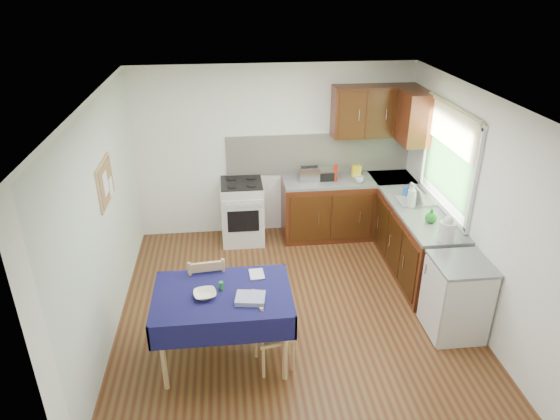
{
  "coord_description": "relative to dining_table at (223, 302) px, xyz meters",
  "views": [
    {
      "loc": [
        -0.68,
        -4.73,
        3.62
      ],
      "look_at": [
        -0.13,
        0.18,
        1.24
      ],
      "focal_mm": 32.0,
      "sensor_mm": 36.0,
      "label": 1
    }
  ],
  "objects": [
    {
      "name": "floor",
      "position": [
        0.79,
        0.71,
        -0.71
      ],
      "size": [
        4.2,
        4.2,
        0.0
      ],
      "primitive_type": "plane",
      "color": "#4D2414",
      "rests_on": "ground"
    },
    {
      "name": "ceiling",
      "position": [
        0.79,
        0.71,
        1.79
      ],
      "size": [
        4.0,
        4.2,
        0.02
      ],
      "primitive_type": "cube",
      "color": "silver",
      "rests_on": "wall_back"
    },
    {
      "name": "wall_back",
      "position": [
        0.79,
        2.81,
        0.54
      ],
      "size": [
        4.0,
        0.02,
        2.5
      ],
      "primitive_type": "cube",
      "color": "white",
      "rests_on": "ground"
    },
    {
      "name": "wall_front",
      "position": [
        0.79,
        -1.39,
        0.54
      ],
      "size": [
        4.0,
        0.02,
        2.5
      ],
      "primitive_type": "cube",
      "color": "white",
      "rests_on": "ground"
    },
    {
      "name": "wall_left",
      "position": [
        -1.21,
        0.71,
        0.54
      ],
      "size": [
        0.02,
        4.2,
        2.5
      ],
      "primitive_type": "cube",
      "color": "silver",
      "rests_on": "ground"
    },
    {
      "name": "wall_right",
      "position": [
        2.79,
        0.71,
        0.54
      ],
      "size": [
        0.02,
        4.2,
        2.5
      ],
      "primitive_type": "cube",
      "color": "white",
      "rests_on": "ground"
    },
    {
      "name": "base_cabinets",
      "position": [
        2.15,
        1.97,
        -0.28
      ],
      "size": [
        1.9,
        2.3,
        0.86
      ],
      "color": "#381A09",
      "rests_on": "ground"
    },
    {
      "name": "worktop_back",
      "position": [
        1.84,
        2.51,
        0.17
      ],
      "size": [
        1.9,
        0.6,
        0.04
      ],
      "primitive_type": "cube",
      "color": "slate",
      "rests_on": "base_cabinets"
    },
    {
      "name": "worktop_right",
      "position": [
        2.49,
        1.36,
        0.17
      ],
      "size": [
        0.6,
        1.7,
        0.04
      ],
      "primitive_type": "cube",
      "color": "slate",
      "rests_on": "base_cabinets"
    },
    {
      "name": "worktop_corner",
      "position": [
        2.49,
        2.51,
        0.17
      ],
      "size": [
        0.6,
        0.6,
        0.04
      ],
      "primitive_type": "cube",
      "color": "slate",
      "rests_on": "base_cabinets"
    },
    {
      "name": "splashback",
      "position": [
        1.44,
        2.8,
        0.49
      ],
      "size": [
        2.7,
        0.02,
        0.6
      ],
      "primitive_type": "cube",
      "color": "beige",
      "rests_on": "wall_back"
    },
    {
      "name": "upper_cabinets",
      "position": [
        2.32,
        2.51,
        1.14
      ],
      "size": [
        1.2,
        0.85,
        0.7
      ],
      "color": "#381A09",
      "rests_on": "wall_back"
    },
    {
      "name": "stove",
      "position": [
        0.29,
        2.51,
        -0.25
      ],
      "size": [
        0.6,
        0.61,
        0.92
      ],
      "color": "silver",
      "rests_on": "ground"
    },
    {
      "name": "window",
      "position": [
        2.76,
        1.41,
        0.95
      ],
      "size": [
        0.04,
        1.48,
        1.26
      ],
      "color": "#255021",
      "rests_on": "wall_right"
    },
    {
      "name": "fridge",
      "position": [
        2.49,
        0.16,
        -0.26
      ],
      "size": [
        0.58,
        0.6,
        0.89
      ],
      "color": "silver",
      "rests_on": "ground"
    },
    {
      "name": "corkboard",
      "position": [
        -1.18,
        1.01,
        0.89
      ],
      "size": [
        0.04,
        0.62,
        0.47
      ],
      "color": "tan",
      "rests_on": "wall_left"
    },
    {
      "name": "dining_table",
      "position": [
        0.0,
        0.0,
        0.0
      ],
      "size": [
        1.34,
        0.9,
        0.81
      ],
      "rotation": [
        0.0,
        0.0,
        -0.17
      ],
      "color": "#100F3F",
      "rests_on": "ground"
    },
    {
      "name": "chair_far",
      "position": [
        -0.17,
        0.51,
        -0.2
      ],
      "size": [
        0.46,
        0.46,
        0.95
      ],
      "rotation": [
        0.0,
        0.0,
        3.24
      ],
      "color": "tan",
      "rests_on": "ground"
    },
    {
      "name": "chair_near",
      "position": [
        0.44,
        -0.15,
        -0.26
      ],
      "size": [
        0.43,
        0.43,
        0.84
      ],
      "rotation": [
        0.0,
        0.0,
        1.76
      ],
      "color": "tan",
      "rests_on": "ground"
    },
    {
      "name": "toaster",
      "position": [
        1.26,
        2.52,
        0.3
      ],
      "size": [
        0.29,
        0.18,
        0.22
      ],
      "rotation": [
        0.0,
        0.0,
        0.14
      ],
      "color": "silver",
      "rests_on": "worktop_back"
    },
    {
      "name": "sandwich_press",
      "position": [
        1.5,
        2.55,
        0.27
      ],
      "size": [
        0.27,
        0.23,
        0.16
      ],
      "rotation": [
        0.0,
        0.0,
        0.16
      ],
      "color": "black",
      "rests_on": "worktop_back"
    },
    {
      "name": "sauce_bottle",
      "position": [
        1.63,
        2.46,
        0.32
      ],
      "size": [
        0.06,
        0.06,
        0.24
      ],
      "primitive_type": "cylinder",
      "color": "red",
      "rests_on": "worktop_back"
    },
    {
      "name": "yellow_packet",
      "position": [
        1.97,
        2.6,
        0.28
      ],
      "size": [
        0.13,
        0.09,
        0.17
      ],
      "primitive_type": "cube",
      "rotation": [
        0.0,
        0.0,
        -0.07
      ],
      "color": "yellow",
      "rests_on": "worktop_back"
    },
    {
      "name": "dish_rack",
      "position": [
        2.52,
        1.64,
        0.22
      ],
      "size": [
        0.46,
        0.35,
        0.22
      ],
      "rotation": [
        0.0,
        0.0,
        -0.25
      ],
      "color": "gray",
      "rests_on": "worktop_right"
    },
    {
      "name": "kettle",
      "position": [
        2.49,
        0.61,
        0.33
      ],
      "size": [
        0.18,
        0.18,
        0.3
      ],
      "color": "silver",
      "rests_on": "worktop_right"
    },
    {
      "name": "cup",
      "position": [
        1.95,
        2.36,
        0.24
      ],
      "size": [
        0.16,
        0.16,
        0.09
      ],
      "primitive_type": "imported",
      "rotation": [
        0.0,
        0.0,
        -0.43
      ],
      "color": "silver",
      "rests_on": "worktop_back"
    },
    {
      "name": "soap_bottle_a",
      "position": [
        2.4,
        1.49,
        0.36
      ],
      "size": [
        0.15,
        0.15,
        0.33
      ],
      "primitive_type": "imported",
      "rotation": [
        0.0,
        0.0,
        0.2
      ],
      "color": "silver",
      "rests_on": "worktop_right"
    },
    {
      "name": "soap_bottle_b",
      "position": [
        2.45,
        1.81,
        0.28
      ],
      "size": [
        0.1,
        0.1,
        0.17
      ],
      "primitive_type": "imported",
      "rotation": [
        0.0,
        0.0,
        2.07
      ],
      "color": "blue",
      "rests_on": "worktop_right"
    },
    {
      "name": "soap_bottle_c",
      "position": [
        2.49,
        1.05,
        0.28
      ],
      "size": [
        0.15,
        0.15,
        0.18
      ],
      "primitive_type": "imported",
      "rotation": [
        0.0,
        0.0,
        3.21
      ],
      "color": "#238324",
      "rests_on": "worktop_right"
    },
    {
      "name": "plate_bowl",
      "position": [
        -0.16,
        -0.04,
        0.13
      ],
      "size": [
        0.25,
        0.25,
        0.05
      ],
      "primitive_type": "imported",
      "rotation": [
        0.0,
        0.0,
        0.16
      ],
      "color": "#F9F5CC",
      "rests_on": "dining_table"
    },
    {
      "name": "book",
      "position": [
        0.28,
        0.27,
        0.11
      ],
      "size": [
        0.16,
        0.21,
        0.02
      ],
      "primitive_type": "imported",
      "rotation": [
        0.0,
        0.0,
        0.06
      ],
      "color": "white",
      "rests_on": "dining_table"
    },
    {
      "name": "spice_jar",
      "position": [
        -0.01,
        0.06,
        0.15
      ],
      "size": [
        0.04,
        0.04,
        0.09
      ],
      "primitive_type": "cylinder",
      "color": "#24842A",
      "rests_on": "dining_table"
    },
    {
      "name": "tea_towel",
      "position": [
        0.26,
        -0.15,
        0.13
      ],
      "size": [
        0.3,
        0.25,
        0.05
      ],
      "primitive_type": "cube",
      "rotation": [
        0.0,
        0.0,
        -0.16
      ],
      "color": "navy",
      "rests_on": "dining_table"
    }
  ]
}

